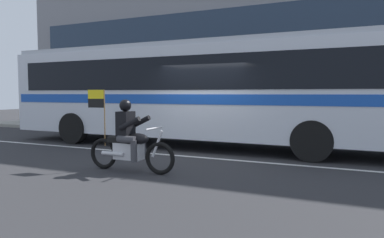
% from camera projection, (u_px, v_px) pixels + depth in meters
% --- Properties ---
extents(ground_plane, '(60.00, 60.00, 0.00)m').
position_uv_depth(ground_plane, '(203.00, 154.00, 10.22)').
color(ground_plane, '#2B2B2D').
extents(sidewalk_curb, '(28.00, 3.80, 0.15)m').
position_uv_depth(sidewalk_curb, '(252.00, 133.00, 14.83)').
color(sidewalk_curb, gray).
rests_on(sidewalk_curb, ground_plane).
extents(lane_center_stripe, '(26.60, 0.14, 0.01)m').
position_uv_depth(lane_center_stripe, '(194.00, 157.00, 9.68)').
color(lane_center_stripe, silver).
rests_on(lane_center_stripe, ground_plane).
extents(transit_bus, '(13.16, 2.70, 3.22)m').
position_uv_depth(transit_bus, '(198.00, 87.00, 11.46)').
color(transit_bus, silver).
rests_on(transit_bus, ground_plane).
extents(motorcycle_with_rider, '(2.20, 0.64, 1.78)m').
position_uv_depth(motorcycle_with_rider, '(129.00, 141.00, 7.84)').
color(motorcycle_with_rider, black).
rests_on(motorcycle_with_rider, ground_plane).
extents(fire_hydrant, '(0.22, 0.30, 0.75)m').
position_uv_depth(fire_hydrant, '(308.00, 127.00, 12.81)').
color(fire_hydrant, '#4C8C3F').
rests_on(fire_hydrant, sidewalk_curb).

